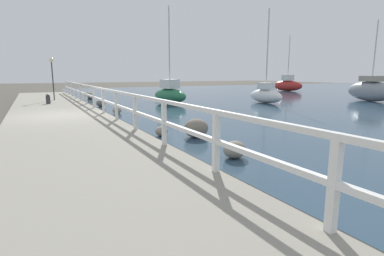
{
  "coord_description": "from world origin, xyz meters",
  "views": [
    {
      "loc": [
        -0.89,
        -13.52,
        1.91
      ],
      "look_at": [
        4.42,
        -3.52,
        -0.13
      ],
      "focal_mm": 28.0,
      "sensor_mm": 36.0,
      "label": 1
    }
  ],
  "objects_px": {
    "mooring_bollard": "(48,99)",
    "sailboat_gray": "(371,90)",
    "sailboat_red": "(287,85)",
    "sailboat_white": "(266,94)",
    "dock_lamp": "(52,68)",
    "sailboat_green": "(170,94)"
  },
  "relations": [
    {
      "from": "mooring_bollard",
      "to": "sailboat_gray",
      "type": "height_order",
      "value": "sailboat_gray"
    },
    {
      "from": "mooring_bollard",
      "to": "sailboat_red",
      "type": "xyz_separation_m",
      "value": [
        25.25,
        6.33,
        0.22
      ]
    },
    {
      "from": "mooring_bollard",
      "to": "sailboat_white",
      "type": "bearing_deg",
      "value": -16.0
    },
    {
      "from": "mooring_bollard",
      "to": "sailboat_gray",
      "type": "relative_size",
      "value": 0.1
    },
    {
      "from": "mooring_bollard",
      "to": "sailboat_gray",
      "type": "xyz_separation_m",
      "value": [
        20.7,
        -6.18,
        0.28
      ]
    },
    {
      "from": "dock_lamp",
      "to": "sailboat_white",
      "type": "bearing_deg",
      "value": -26.85
    },
    {
      "from": "dock_lamp",
      "to": "sailboat_green",
      "type": "distance_m",
      "value": 7.84
    },
    {
      "from": "sailboat_gray",
      "to": "sailboat_green",
      "type": "xyz_separation_m",
      "value": [
        -13.39,
        5.32,
        -0.15
      ]
    },
    {
      "from": "sailboat_green",
      "to": "sailboat_red",
      "type": "bearing_deg",
      "value": 11.0
    },
    {
      "from": "sailboat_green",
      "to": "sailboat_white",
      "type": "distance_m",
      "value": 6.42
    },
    {
      "from": "sailboat_gray",
      "to": "sailboat_red",
      "type": "bearing_deg",
      "value": 84.68
    },
    {
      "from": "dock_lamp",
      "to": "sailboat_red",
      "type": "height_order",
      "value": "sailboat_red"
    },
    {
      "from": "sailboat_green",
      "to": "sailboat_red",
      "type": "height_order",
      "value": "sailboat_green"
    },
    {
      "from": "sailboat_white",
      "to": "sailboat_gray",
      "type": "bearing_deg",
      "value": -15.93
    },
    {
      "from": "mooring_bollard",
      "to": "dock_lamp",
      "type": "distance_m",
      "value": 3.21
    },
    {
      "from": "mooring_bollard",
      "to": "sailboat_white",
      "type": "height_order",
      "value": "sailboat_white"
    },
    {
      "from": "sailboat_gray",
      "to": "dock_lamp",
      "type": "bearing_deg",
      "value": 171.15
    },
    {
      "from": "mooring_bollard",
      "to": "sailboat_red",
      "type": "height_order",
      "value": "sailboat_red"
    },
    {
      "from": "sailboat_gray",
      "to": "sailboat_red",
      "type": "relative_size",
      "value": 0.91
    },
    {
      "from": "mooring_bollard",
      "to": "sailboat_green",
      "type": "bearing_deg",
      "value": -6.78
    },
    {
      "from": "dock_lamp",
      "to": "sailboat_gray",
      "type": "xyz_separation_m",
      "value": [
        20.21,
        -8.8,
        -1.52
      ]
    },
    {
      "from": "mooring_bollard",
      "to": "sailboat_green",
      "type": "height_order",
      "value": "sailboat_green"
    }
  ]
}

